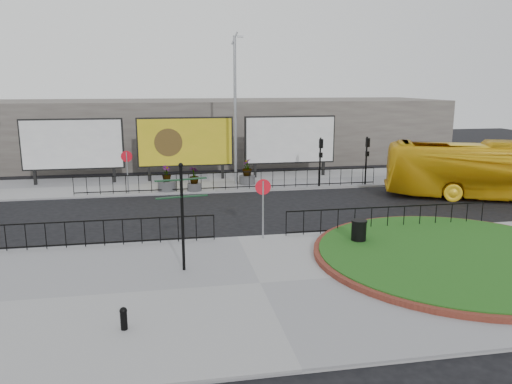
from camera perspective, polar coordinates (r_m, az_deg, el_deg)
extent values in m
plane|color=black|center=(20.84, -2.13, -5.42)|extent=(90.00, 90.00, 0.00)
cube|color=gray|center=(16.19, 0.47, -10.54)|extent=(30.00, 10.00, 0.12)
cube|color=gray|center=(32.39, -5.20, 1.08)|extent=(44.00, 6.00, 0.12)
cylinder|color=maroon|center=(19.72, 21.97, -6.74)|extent=(10.40, 10.40, 0.18)
cylinder|color=#1B4712|center=(19.72, 21.97, -6.69)|extent=(10.00, 10.00, 0.22)
cylinder|color=gray|center=(29.56, -14.48, 2.14)|extent=(0.07, 0.07, 2.40)
cylinder|color=red|center=(29.41, -14.58, 3.96)|extent=(0.64, 0.03, 0.64)
cylinder|color=white|center=(29.43, -14.57, 3.96)|extent=(0.50, 0.03, 0.50)
cylinder|color=gray|center=(20.26, 0.81, -2.05)|extent=(0.07, 0.07, 2.40)
cylinder|color=red|center=(20.04, 0.81, 0.58)|extent=(0.64, 0.03, 0.64)
cylinder|color=white|center=(20.06, 0.80, 0.59)|extent=(0.50, 0.03, 0.50)
cube|color=black|center=(34.12, -23.94, 1.59)|extent=(0.18, 0.18, 1.00)
cube|color=black|center=(33.31, -15.89, 1.95)|extent=(0.18, 0.18, 1.00)
cube|color=black|center=(33.35, -20.22, 5.15)|extent=(6.20, 0.25, 3.20)
cube|color=silver|center=(33.19, -20.26, 5.12)|extent=(6.00, 0.06, 3.00)
cube|color=black|center=(33.16, -12.11, 2.10)|extent=(0.18, 0.18, 1.00)
cube|color=black|center=(33.35, -3.84, 2.41)|extent=(0.18, 0.18, 1.00)
cube|color=black|center=(32.88, -8.07, 5.70)|extent=(6.20, 0.25, 3.20)
cube|color=gold|center=(32.73, -8.05, 5.67)|extent=(6.00, 0.06, 3.00)
cube|color=black|center=(33.67, -0.11, 2.53)|extent=(0.18, 0.18, 1.00)
cube|color=black|center=(34.83, 7.69, 2.75)|extent=(0.18, 0.18, 1.00)
cube|color=black|center=(33.89, 3.90, 5.98)|extent=(6.20, 0.25, 3.20)
cube|color=silver|center=(33.74, 3.97, 5.95)|extent=(6.00, 0.06, 3.00)
cylinder|color=gray|center=(31.00, -2.40, 9.12)|extent=(0.18, 0.18, 9.00)
cylinder|color=gray|center=(31.06, -2.47, 17.16)|extent=(0.43, 0.10, 0.77)
cube|color=gray|center=(31.12, -1.80, 17.34)|extent=(0.35, 0.15, 0.12)
cylinder|color=black|center=(30.87, 7.32, 3.42)|extent=(0.10, 0.10, 3.00)
cube|color=black|center=(30.60, 7.45, 5.51)|extent=(0.22, 0.18, 0.55)
cube|color=black|center=(30.69, 7.41, 4.21)|extent=(0.20, 0.16, 0.30)
cylinder|color=black|center=(31.90, 12.47, 3.51)|extent=(0.10, 0.10, 3.00)
cube|color=black|center=(31.64, 12.65, 5.54)|extent=(0.22, 0.18, 0.55)
cube|color=black|center=(31.73, 12.59, 4.28)|extent=(0.20, 0.16, 0.30)
cube|color=slate|center=(41.92, -6.54, 6.98)|extent=(40.00, 10.00, 5.00)
cylinder|color=black|center=(16.84, -8.40, -3.12)|extent=(0.10, 0.10, 3.56)
sphere|color=black|center=(16.45, -8.60, 3.06)|extent=(0.16, 0.16, 0.16)
cube|color=black|center=(16.48, -10.08, 1.32)|extent=(0.85, 0.24, 0.03)
cube|color=black|center=(16.66, -7.08, 1.53)|extent=(0.85, 0.36, 0.03)
cube|color=black|center=(16.56, -9.98, -0.65)|extent=(0.85, 0.32, 0.03)
cube|color=black|center=(16.72, -6.98, -0.43)|extent=(0.85, 0.24, 0.03)
cylinder|color=black|center=(13.70, -14.86, -14.00)|extent=(0.18, 0.18, 0.50)
sphere|color=black|center=(13.59, -14.93, -12.99)|extent=(0.20, 0.20, 0.20)
cylinder|color=black|center=(19.94, 11.66, -4.69)|extent=(0.58, 0.58, 0.96)
cylinder|color=black|center=(19.80, 11.72, -3.27)|extent=(0.62, 0.62, 0.06)
imported|color=gold|center=(30.72, 25.45, 2.24)|extent=(11.71, 6.78, 3.21)
cylinder|color=#4C4C4F|center=(29.97, -10.14, 0.68)|extent=(1.07, 1.07, 0.56)
imported|color=#1B4712|center=(29.83, -10.19, 2.10)|extent=(0.75, 0.75, 0.95)
cylinder|color=#4C4C4F|center=(29.71, -7.05, 0.56)|extent=(0.84, 0.84, 0.44)
imported|color=#1B4712|center=(29.57, -7.09, 1.93)|extent=(0.77, 0.77, 1.01)
cylinder|color=#4C4C4F|center=(31.49, -1.03, 1.40)|extent=(1.01, 1.01, 0.52)
imported|color=#1B4712|center=(31.34, -1.04, 2.85)|extent=(0.61, 0.61, 1.08)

